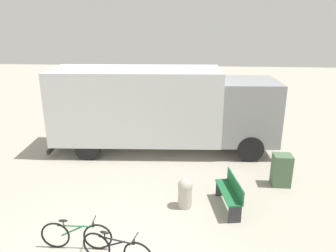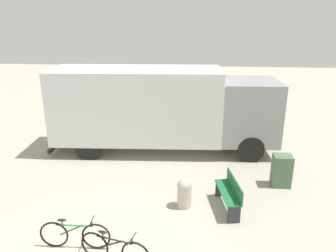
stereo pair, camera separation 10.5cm
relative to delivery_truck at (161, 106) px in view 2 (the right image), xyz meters
name	(u,v)px [view 2 (the right image)]	position (x,y,z in m)	size (l,w,h in m)	color
delivery_truck	(161,106)	(0.00, 0.00, 0.00)	(8.78, 2.73, 3.26)	silver
park_bench	(230,192)	(2.35, -4.12, -1.29)	(0.65, 1.52, 0.91)	#1E6638
bicycle_near	(75,235)	(-1.37, -6.09, -1.44)	(1.67, 0.44, 0.77)	black
bicycle_middle	(115,249)	(-0.33, -6.51, -1.44)	(1.63, 0.54, 0.77)	black
bollard_near_bench	(184,192)	(1.08, -4.13, -1.33)	(0.41, 0.41, 0.88)	#B2AD9E
utility_box	(282,171)	(4.10, -2.64, -1.29)	(0.57, 0.49, 1.03)	#4C6B4C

